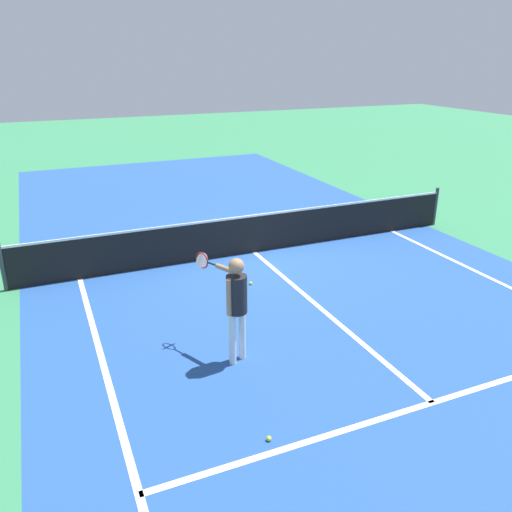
{
  "coord_description": "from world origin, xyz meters",
  "views": [
    {
      "loc": [
        -4.64,
        -10.93,
        4.58
      ],
      "look_at": [
        -1.06,
        -2.59,
        1.0
      ],
      "focal_mm": 36.33,
      "sensor_mm": 36.0,
      "label": 1
    }
  ],
  "objects_px": {
    "net": "(254,233)",
    "tennis_ball_mid_court": "(269,439)",
    "player_near": "(236,298)",
    "tennis_ball_near_net": "(251,283)"
  },
  "relations": [
    {
      "from": "tennis_ball_near_net",
      "to": "net",
      "type": "bearing_deg",
      "value": 64.85
    },
    {
      "from": "net",
      "to": "tennis_ball_mid_court",
      "type": "bearing_deg",
      "value": -111.41
    },
    {
      "from": "net",
      "to": "tennis_ball_mid_court",
      "type": "height_order",
      "value": "net"
    },
    {
      "from": "tennis_ball_mid_court",
      "to": "tennis_ball_near_net",
      "type": "distance_m",
      "value": 4.73
    },
    {
      "from": "net",
      "to": "tennis_ball_mid_court",
      "type": "distance_m",
      "value": 6.66
    },
    {
      "from": "player_near",
      "to": "tennis_ball_mid_court",
      "type": "distance_m",
      "value": 2.19
    },
    {
      "from": "net",
      "to": "player_near",
      "type": "relative_size",
      "value": 6.4
    },
    {
      "from": "player_near",
      "to": "tennis_ball_mid_court",
      "type": "height_order",
      "value": "player_near"
    },
    {
      "from": "net",
      "to": "tennis_ball_mid_court",
      "type": "xyz_separation_m",
      "value": [
        -2.42,
        -6.18,
        -0.46
      ]
    },
    {
      "from": "tennis_ball_mid_court",
      "to": "net",
      "type": "bearing_deg",
      "value": 68.59
    }
  ]
}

